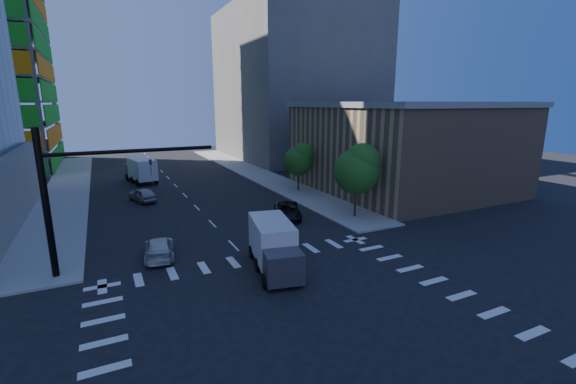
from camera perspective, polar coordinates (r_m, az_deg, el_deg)
ground at (r=19.60m, az=3.56°, el=-19.28°), size 160.00×160.00×0.00m
road_markings at (r=19.60m, az=3.56°, el=-19.27°), size 20.00×20.00×0.01m
sidewalk_ne at (r=59.11m, az=-5.01°, el=2.87°), size 5.00×60.00×0.15m
sidewalk_nw at (r=55.50m, az=-29.85°, el=0.50°), size 5.00×60.00×0.15m
commercial_building at (r=49.55m, az=16.49°, el=6.54°), size 20.50×22.50×10.60m
bg_building_ne at (r=77.89m, az=0.99°, el=15.64°), size 24.00×30.00×28.00m
signal_mast_nw at (r=26.38m, az=-29.22°, el=0.48°), size 10.20×0.40×9.00m
tree_south at (r=35.62m, az=10.37°, el=3.48°), size 4.16×4.16×6.82m
tree_north at (r=45.96m, az=1.77°, el=4.93°), size 3.54×3.52×5.78m
car_nb_far at (r=35.85m, az=-0.10°, el=-2.77°), size 4.03×5.57×1.41m
car_sb_near at (r=28.43m, az=-18.55°, el=-7.83°), size 2.53×4.87×1.35m
car_sb_mid at (r=44.78m, az=-20.76°, el=-0.36°), size 3.01×4.72×1.50m
box_truck_near at (r=24.67m, az=-1.94°, el=-8.66°), size 3.58×6.20×3.06m
box_truck_far at (r=55.76m, az=-21.03°, el=2.86°), size 3.81×6.62×3.27m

